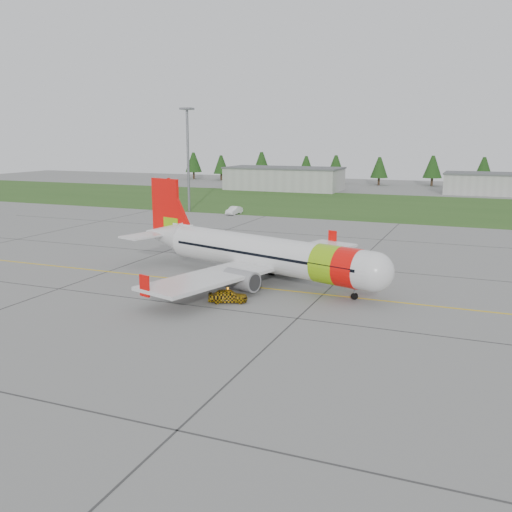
% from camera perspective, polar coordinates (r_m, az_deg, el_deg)
% --- Properties ---
extents(ground, '(320.00, 320.00, 0.00)m').
position_cam_1_polar(ground, '(51.82, -6.46, -4.93)').
color(ground, gray).
rests_on(ground, ground).
extents(aircraft, '(32.27, 30.51, 10.05)m').
position_cam_1_polar(aircraft, '(59.57, 0.49, 0.24)').
color(aircraft, silver).
rests_on(aircraft, ground).
extents(follow_me_car, '(1.70, 1.81, 3.60)m').
position_cam_1_polar(follow_me_car, '(52.02, -2.84, -2.74)').
color(follow_me_car, '#DEA40C').
rests_on(follow_me_car, ground).
extents(service_van, '(1.69, 1.61, 4.62)m').
position_cam_1_polar(service_van, '(111.27, -2.21, 5.37)').
color(service_van, white).
rests_on(service_van, ground).
extents(grass_strip, '(320.00, 50.00, 0.03)m').
position_cam_1_polar(grass_strip, '(128.59, 11.32, 5.00)').
color(grass_strip, '#30561E').
rests_on(grass_strip, ground).
extents(taxi_guideline, '(120.00, 0.25, 0.02)m').
position_cam_1_polar(taxi_guideline, '(58.69, -2.73, -2.85)').
color(taxi_guideline, gold).
rests_on(taxi_guideline, ground).
extents(hangar_west, '(32.00, 14.00, 6.00)m').
position_cam_1_polar(hangar_west, '(163.10, 2.81, 7.68)').
color(hangar_west, '#A8A8A3').
rests_on(hangar_west, ground).
extents(hangar_east, '(24.00, 12.00, 5.20)m').
position_cam_1_polar(hangar_east, '(161.92, 22.62, 6.62)').
color(hangar_east, '#A8A8A3').
rests_on(hangar_east, ground).
extents(floodlight_mast, '(0.50, 0.50, 20.00)m').
position_cam_1_polar(floodlight_mast, '(115.97, -6.80, 9.37)').
color(floodlight_mast, slate).
rests_on(floodlight_mast, ground).
extents(treeline, '(160.00, 8.00, 10.00)m').
position_cam_1_polar(treeline, '(183.30, 14.78, 8.40)').
color(treeline, '#1C3F14').
rests_on(treeline, ground).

